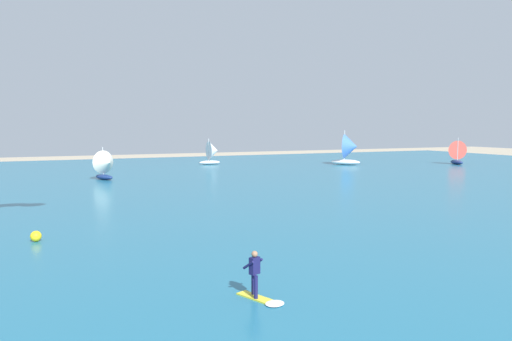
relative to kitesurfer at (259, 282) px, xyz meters
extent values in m
cube|color=#236B89|center=(1.28, 32.03, -0.65)|extent=(160.00, 90.00, 0.10)
cube|color=yellow|center=(-0.07, 0.18, -0.58)|extent=(0.93, 1.46, 0.05)
cylinder|color=#19194C|center=(-0.12, -0.03, -0.15)|extent=(0.14, 0.14, 0.80)
cylinder|color=#19194C|center=(-0.03, 0.39, -0.15)|extent=(0.14, 0.14, 0.80)
cube|color=#19194C|center=(-0.07, 0.18, 0.55)|extent=(0.42, 0.34, 0.60)
sphere|color=#9E7051|center=(-0.07, 0.18, 0.96)|extent=(0.22, 0.22, 0.22)
cylinder|color=#19194C|center=(-0.31, 0.17, 0.60)|extent=(0.27, 0.50, 0.39)
cylinder|color=#19194C|center=(0.10, 0.33, 0.60)|extent=(0.27, 0.50, 0.39)
ellipsoid|color=white|center=(0.28, -0.70, -0.56)|extent=(0.87, 0.82, 0.08)
ellipsoid|color=navy|center=(53.07, 41.38, -0.27)|extent=(2.45, 3.72, 0.66)
cylinder|color=silver|center=(53.01, 41.22, 1.82)|extent=(0.11, 0.11, 3.52)
cone|color=#D84C3F|center=(53.30, 41.94, 1.64)|extent=(3.32, 2.55, 2.96)
ellipsoid|color=white|center=(36.36, 47.54, -0.18)|extent=(4.23, 4.30, 0.84)
cylinder|color=silver|center=(36.21, 47.70, 2.48)|extent=(0.14, 0.14, 4.49)
cone|color=#3F72CC|center=(36.90, 46.99, 2.26)|extent=(4.08, 4.04, 3.77)
ellipsoid|color=navy|center=(-0.35, 41.35, -0.31)|extent=(2.23, 3.24, 0.58)
cylinder|color=silver|center=(-0.41, 41.48, 1.51)|extent=(0.10, 0.10, 3.08)
cone|color=silver|center=(-0.13, 40.87, 1.36)|extent=(2.91, 2.29, 2.58)
ellipsoid|color=silver|center=(17.33, 56.75, -0.28)|extent=(3.43, 1.22, 0.64)
cylinder|color=silver|center=(17.17, 56.74, 1.74)|extent=(0.11, 0.11, 3.41)
cone|color=white|center=(17.91, 56.75, 1.57)|extent=(1.54, 2.89, 2.87)
sphere|color=yellow|center=(-7.12, 12.35, -0.32)|extent=(0.56, 0.56, 0.56)
camera|label=1|loc=(-6.70, -14.78, 5.38)|focal=33.81mm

